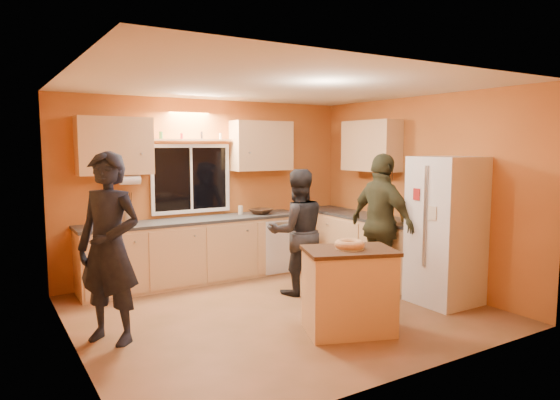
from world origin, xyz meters
TOP-DOWN VIEW (x-y plane):
  - ground at (0.00, 0.00)m, footprint 4.50×4.50m
  - room_shell at (0.12, 0.41)m, footprint 4.54×4.04m
  - back_counter at (0.01, 1.70)m, footprint 4.23×0.62m
  - right_counter at (1.95, 0.50)m, footprint 0.62×1.84m
  - refrigerator at (1.89, -0.80)m, footprint 0.72×0.70m
  - island at (0.26, -0.95)m, footprint 1.07×0.90m
  - bundt_pastry at (0.26, -0.95)m, footprint 0.31×0.31m
  - person_left at (-1.90, 0.08)m, footprint 0.78×0.81m
  - person_center at (0.56, 0.47)m, footprint 0.93×0.81m
  - person_right at (1.50, -0.09)m, footprint 0.46×1.08m
  - mixing_bowl at (0.68, 1.65)m, footprint 0.43×0.43m
  - utensil_crock at (-1.28, 1.70)m, footprint 0.14×0.14m
  - potted_plant at (1.99, -0.03)m, footprint 0.31×0.29m
  - red_box at (1.88, 0.31)m, footprint 0.18×0.14m

SIDE VIEW (x-z plane):
  - ground at x=0.00m, z-range 0.00..0.00m
  - island at x=0.26m, z-range 0.01..0.88m
  - back_counter at x=0.01m, z-range 0.00..0.90m
  - right_counter at x=1.95m, z-range 0.00..0.90m
  - person_center at x=0.56m, z-range 0.00..1.63m
  - refrigerator at x=1.89m, z-range 0.00..1.80m
  - person_right at x=1.50m, z-range 0.00..1.83m
  - bundt_pastry at x=0.26m, z-range 0.88..0.97m
  - red_box at x=1.88m, z-range 0.90..0.97m
  - person_left at x=-1.90m, z-range 0.00..1.88m
  - mixing_bowl at x=0.68m, z-range 0.90..0.98m
  - utensil_crock at x=-1.28m, z-range 0.90..1.07m
  - potted_plant at x=1.99m, z-range 0.90..1.19m
  - room_shell at x=0.12m, z-range 0.31..2.92m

